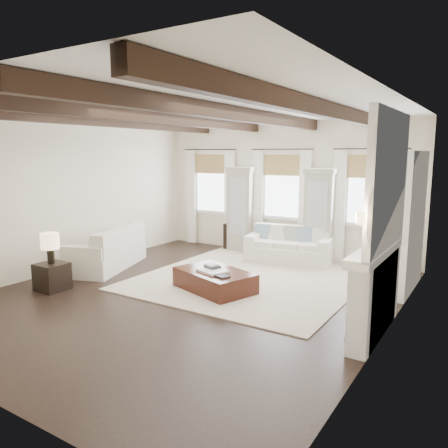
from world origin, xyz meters
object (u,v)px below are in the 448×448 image
Objects in this scene: sofa_back at (290,248)px; side_table_front at (52,277)px; ottoman at (215,281)px; sofa_left at (109,251)px; side_table_back at (235,236)px.

side_table_front is (-2.79, -4.22, -0.08)m from sofa_back.
sofa_back is 2.70m from ottoman.
side_table_front reaches higher than ottoman.
sofa_left is at bearing -140.49° from sofa_back.
sofa_left is 1.62× the size of ottoman.
side_table_front is (0.31, -1.67, -0.12)m from sofa_left.
sofa_back is at bearing 102.57° from ottoman.
side_table_front is at bearing -102.41° from side_table_back.
sofa_left is at bearing -113.84° from side_table_back.
sofa_left is at bearing -164.37° from ottoman.
side_table_front is (-2.52, -1.54, 0.06)m from ottoman.
side_table_back is at bearing 66.16° from sofa_left.
sofa_back is at bearing 39.51° from sofa_left.
ottoman is at bearing -2.69° from sofa_left.
ottoman is (2.82, -0.13, -0.18)m from sofa_left.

